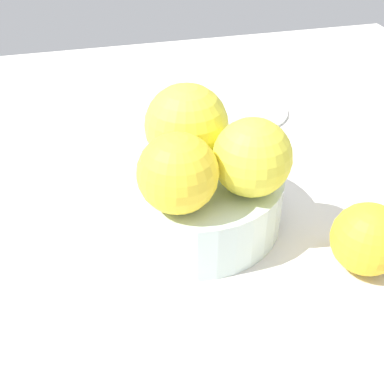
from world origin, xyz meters
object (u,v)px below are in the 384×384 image
at_px(fruit_bowl, 192,198).
at_px(orange_in_bowl_1, 252,158).
at_px(orange_loose_0, 368,239).
at_px(orange_in_bowl_2, 178,173).
at_px(side_plate, 244,110).
at_px(orange_in_bowl_0, 188,125).

height_order(fruit_bowl, orange_in_bowl_1, orange_in_bowl_1).
distance_m(fruit_bowl, orange_loose_0, 0.18).
distance_m(orange_in_bowl_1, orange_in_bowl_2, 0.07).
relative_size(orange_in_bowl_1, side_plate, 0.57).
height_order(fruit_bowl, orange_in_bowl_2, orange_in_bowl_2).
relative_size(fruit_bowl, orange_loose_0, 2.72).
relative_size(orange_in_bowl_1, orange_in_bowl_2, 1.01).
xyz_separation_m(fruit_bowl, orange_in_bowl_1, (0.04, 0.05, 0.07)).
relative_size(orange_in_bowl_2, side_plate, 0.57).
xyz_separation_m(orange_in_bowl_2, orange_loose_0, (0.06, 0.17, -0.06)).
distance_m(orange_loose_0, side_plate, 0.34).
xyz_separation_m(fruit_bowl, orange_in_bowl_2, (0.05, -0.03, 0.07)).
bearing_deg(orange_in_bowl_1, orange_in_bowl_2, -83.68).
height_order(orange_in_bowl_0, orange_in_bowl_2, orange_in_bowl_0).
height_order(orange_in_bowl_1, orange_loose_0, orange_in_bowl_1).
height_order(fruit_bowl, side_plate, fruit_bowl).
relative_size(orange_in_bowl_0, orange_loose_0, 1.23).
bearing_deg(fruit_bowl, orange_in_bowl_2, -26.87).
relative_size(orange_loose_0, side_plate, 0.53).
distance_m(fruit_bowl, orange_in_bowl_1, 0.09).
bearing_deg(side_plate, orange_in_bowl_0, -33.60).
bearing_deg(side_plate, orange_loose_0, 0.58).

